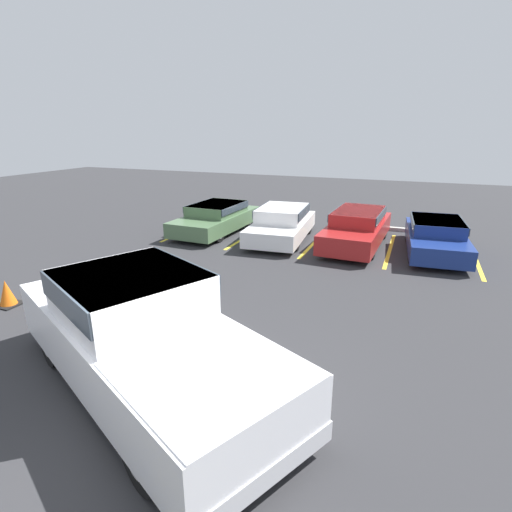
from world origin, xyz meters
name	(u,v)px	position (x,y,z in m)	size (l,w,h in m)	color
ground_plane	(144,419)	(0.00, 0.00, 0.00)	(60.00, 60.00, 0.00)	#2D2D30
stall_stripe_a	(190,229)	(-5.25, 10.04, 0.00)	(0.12, 4.24, 0.01)	yellow
stall_stripe_b	(249,235)	(-2.63, 10.04, 0.00)	(0.12, 4.24, 0.01)	yellow
stall_stripe_c	(315,242)	(-0.01, 10.04, 0.00)	(0.12, 4.24, 0.01)	yellow
stall_stripe_d	(390,250)	(2.61, 10.04, 0.00)	(0.12, 4.24, 0.01)	yellow
stall_stripe_e	(476,259)	(5.23, 10.04, 0.00)	(0.12, 4.24, 0.01)	yellow
pickup_truck	(143,336)	(-0.42, 0.65, 0.92)	(6.04, 4.40, 1.87)	silver
parked_sedan_a	(216,217)	(-4.05, 10.08, 0.61)	(1.98, 4.51, 1.14)	#4C6B47
parked_sedan_b	(282,222)	(-1.26, 9.96, 0.65)	(2.15, 4.39, 1.22)	silver
parked_sedan_c	(357,227)	(1.43, 10.23, 0.67)	(1.93, 4.81, 1.26)	maroon
parked_sedan_d	(436,235)	(3.98, 10.23, 0.61)	(2.03, 4.42, 1.14)	navy
traffic_cone	(7,294)	(-5.36, 2.01, 0.29)	(0.51, 0.51, 0.61)	black
wheel_stop_curb	(390,229)	(2.37, 12.94, 0.07)	(1.93, 0.20, 0.14)	#B7B2A8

